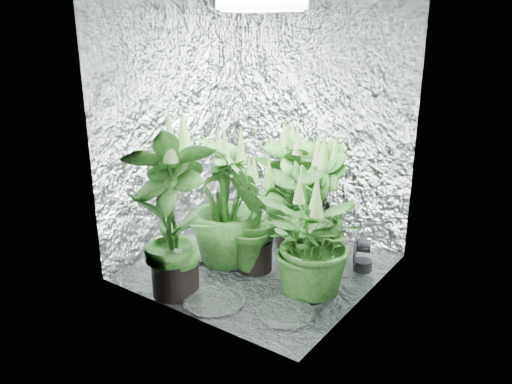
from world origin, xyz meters
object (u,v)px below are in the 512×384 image
object	(u,v)px
plant_f	(172,214)
plant_b	(294,191)
circulation_fan	(359,251)
plant_e	(310,241)
plant_a	(295,188)
plant_c	(313,213)
plant_g	(254,220)
plant_d	(226,203)
grow_lamp	(262,4)

from	to	relation	value
plant_f	plant_b	bearing A→B (deg)	76.37
circulation_fan	plant_e	bearing A→B (deg)	-121.95
plant_a	plant_b	size ratio (longest dim) A/B	0.89
plant_e	plant_f	distance (m)	0.89
plant_a	plant_c	world-z (taller)	plant_c
plant_e	circulation_fan	world-z (taller)	plant_e
plant_b	circulation_fan	bearing A→B (deg)	-4.79
plant_c	plant_g	world-z (taller)	plant_c
plant_c	plant_d	xyz separation A→B (m)	(-0.60, -0.22, 0.01)
plant_g	plant_f	bearing A→B (deg)	-111.24
plant_c	plant_d	size ratio (longest dim) A/B	0.99
plant_b	plant_f	size ratio (longest dim) A/B	0.85
plant_c	circulation_fan	distance (m)	0.48
grow_lamp	plant_a	world-z (taller)	grow_lamp
plant_d	plant_f	distance (m)	0.54
plant_b	plant_d	size ratio (longest dim) A/B	1.00
plant_c	circulation_fan	world-z (taller)	plant_c
plant_c	grow_lamp	bearing A→B (deg)	-161.52
plant_a	plant_c	xyz separation A→B (m)	(0.45, -0.51, 0.03)
plant_b	grow_lamp	bearing A→B (deg)	-92.18
plant_e	plant_g	distance (m)	0.53
plant_f	circulation_fan	bearing A→B (deg)	50.04
plant_b	plant_c	size ratio (longest dim) A/B	1.01
plant_c	plant_f	xyz separation A→B (m)	(-0.60, -0.76, 0.09)
plant_g	circulation_fan	distance (m)	0.80
plant_b	plant_e	world-z (taller)	plant_b
plant_a	plant_g	bearing A→B (deg)	-83.80
grow_lamp	plant_e	xyz separation A→B (m)	(0.50, -0.17, -1.43)
grow_lamp	plant_c	size ratio (longest dim) A/B	0.49
plant_a	plant_e	size ratio (longest dim) A/B	1.01
plant_a	plant_e	bearing A→B (deg)	-53.70
plant_g	plant_d	bearing A→B (deg)	-169.24
grow_lamp	plant_d	bearing A→B (deg)	-157.24
plant_c	plant_d	world-z (taller)	plant_d
plant_b	plant_a	bearing A→B (deg)	117.74
plant_c	plant_f	distance (m)	0.97
plant_c	plant_g	size ratio (longest dim) A/B	1.19
plant_e	plant_g	size ratio (longest dim) A/B	1.07
plant_f	plant_c	bearing A→B (deg)	51.71
plant_e	circulation_fan	distance (m)	0.61
plant_b	plant_c	world-z (taller)	plant_b
plant_a	grow_lamp	bearing A→B (deg)	-81.80
plant_a	plant_b	world-z (taller)	plant_b
grow_lamp	plant_d	xyz separation A→B (m)	(-0.24, -0.10, -1.35)
plant_d	plant_e	world-z (taller)	plant_d
grow_lamp	plant_f	size ratio (longest dim) A/B	0.41
plant_e	plant_g	bearing A→B (deg)	167.33
plant_d	circulation_fan	xyz separation A→B (m)	(0.85, 0.48, -0.33)
plant_b	plant_e	distance (m)	0.77
plant_e	grow_lamp	bearing A→B (deg)	160.76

